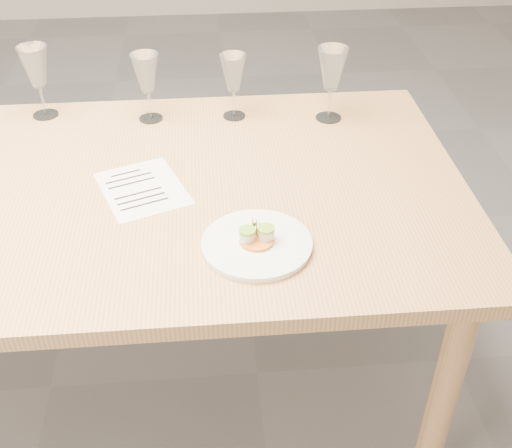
{
  "coord_description": "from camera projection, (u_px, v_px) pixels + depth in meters",
  "views": [
    {
      "loc": [
        0.54,
        -1.38,
        1.65
      ],
      "look_at": [
        0.64,
        -0.25,
        0.8
      ],
      "focal_mm": 45.0,
      "sensor_mm": 36.0,
      "label": 1
    }
  ],
  "objects": [
    {
      "name": "wine_glass_3",
      "position": [
        233.0,
        74.0,
        1.86
      ],
      "size": [
        0.08,
        0.08,
        0.19
      ],
      "color": "white",
      "rests_on": "dining_table"
    },
    {
      "name": "ground",
      "position": [
        50.0,
        387.0,
        2.06
      ],
      "size": [
        7.0,
        7.0,
        0.0
      ],
      "primitive_type": "plane",
      "color": "slate",
      "rests_on": "ground"
    },
    {
      "name": "wine_glass_2",
      "position": [
        146.0,
        75.0,
        1.84
      ],
      "size": [
        0.08,
        0.08,
        0.2
      ],
      "color": "white",
      "rests_on": "dining_table"
    },
    {
      "name": "dinner_plate",
      "position": [
        257.0,
        243.0,
        1.43
      ],
      "size": [
        0.25,
        0.25,
        0.07
      ],
      "rotation": [
        0.0,
        0.0,
        -0.17
      ],
      "color": "white",
      "rests_on": "dining_table"
    },
    {
      "name": "wine_glass_4",
      "position": [
        332.0,
        70.0,
        1.84
      ],
      "size": [
        0.09,
        0.09,
        0.22
      ],
      "color": "white",
      "rests_on": "dining_table"
    },
    {
      "name": "wine_glass_1",
      "position": [
        36.0,
        68.0,
        1.85
      ],
      "size": [
        0.09,
        0.09,
        0.22
      ],
      "color": "white",
      "rests_on": "dining_table"
    },
    {
      "name": "recipe_sheet",
      "position": [
        142.0,
        188.0,
        1.62
      ],
      "size": [
        0.27,
        0.3,
        0.0
      ],
      "rotation": [
        0.0,
        0.0,
        0.37
      ],
      "color": "white",
      "rests_on": "dining_table"
    }
  ]
}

